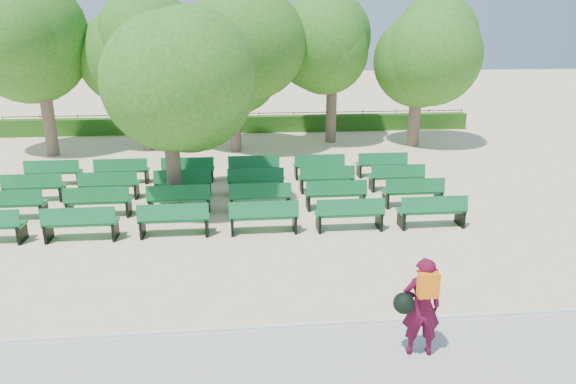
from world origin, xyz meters
name	(u,v)px	position (x,y,z in m)	size (l,w,h in m)	color
ground	(249,218)	(0.00, 0.00, 0.00)	(120.00, 120.00, 0.00)	beige
paving	(261,366)	(0.00, -7.40, 0.03)	(30.00, 2.20, 0.06)	#ACADA8
curb	(258,328)	(0.00, -6.25, 0.05)	(30.00, 0.12, 0.10)	silver
hedge	(242,124)	(0.00, 14.00, 0.45)	(26.00, 0.70, 0.90)	#245315
fence	(242,131)	(0.00, 14.40, 0.00)	(26.00, 0.10, 1.02)	black
tree_line	(243,147)	(0.00, 10.00, 0.00)	(21.80, 6.80, 7.04)	#33721E
bench_array	(221,200)	(-0.89, 1.49, 0.10)	(1.95, 0.64, 1.23)	#126932
tree_among	(168,85)	(-2.30, 0.96, 3.95)	(4.13, 4.13, 5.83)	brown
person	(420,306)	(2.74, -7.34, 1.00)	(0.87, 0.54, 1.81)	#4A0A23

